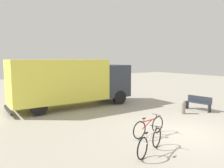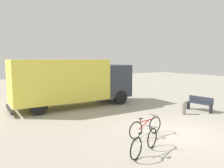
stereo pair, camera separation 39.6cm
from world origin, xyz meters
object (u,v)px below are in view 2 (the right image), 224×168
park_bench (200,103)px  bicycle_middle (146,127)px  bollard_near_bench (183,107)px  delivery_truck (72,81)px  bicycle_near (145,142)px

park_bench → bicycle_middle: bearing=97.6°
park_bench → bollard_near_bench: size_ratio=2.07×
bicycle_middle → bollard_near_bench: size_ratio=2.44×
delivery_truck → park_bench: (5.81, -5.11, -1.20)m
delivery_truck → bollard_near_bench: bearing=-48.9°
bicycle_near → bicycle_middle: bearing=26.0°
delivery_truck → bicycle_near: (-0.74, -7.80, -1.29)m
bicycle_near → bollard_near_bench: size_ratio=2.30×
park_bench → bollard_near_bench: 1.45m
delivery_truck → bicycle_near: size_ratio=4.54×
bicycle_middle → delivery_truck: bearing=87.0°
delivery_truck → park_bench: delivery_truck is taller
park_bench → bicycle_near: (-6.55, -2.69, -0.09)m
park_bench → bollard_near_bench: (-1.45, -0.01, -0.06)m
delivery_truck → bicycle_near: bearing=-94.8°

